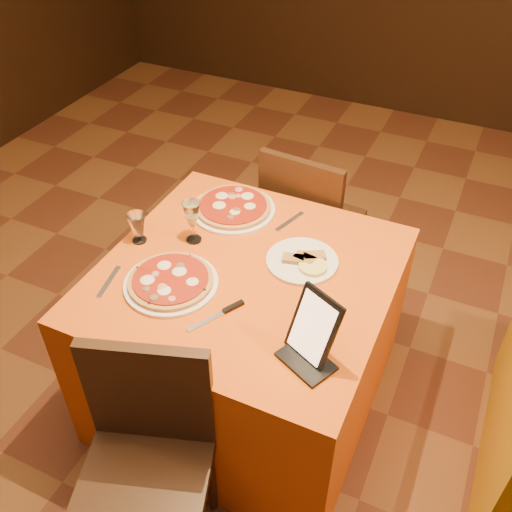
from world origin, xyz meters
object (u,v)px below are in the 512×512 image
at_px(chair_main_near, 143,486).
at_px(tablet, 314,327).
at_px(chair_main_far, 314,221).
at_px(main_table, 247,337).
at_px(pizza_near, 171,282).
at_px(wine_glass, 192,222).
at_px(water_glass, 138,228).
at_px(pizza_far, 233,208).

bearing_deg(chair_main_near, tablet, 36.01).
height_order(chair_main_far, tablet, tablet).
xyz_separation_m(main_table, pizza_near, (-0.22, -0.19, 0.39)).
relative_size(chair_main_far, wine_glass, 4.79).
relative_size(chair_main_far, tablet, 3.73).
height_order(main_table, water_glass, water_glass).
xyz_separation_m(chair_main_near, pizza_near, (-0.22, 0.60, 0.31)).
xyz_separation_m(chair_main_near, chair_main_far, (0.00, 1.58, 0.00)).
distance_m(chair_main_near, water_glass, 0.98).
relative_size(main_table, pizza_far, 2.99).
height_order(pizza_far, tablet, tablet).
relative_size(chair_main_near, water_glass, 7.00).
distance_m(chair_main_near, wine_glass, 0.99).
bearing_deg(main_table, water_glass, -178.51).
xyz_separation_m(pizza_far, wine_glass, (-0.05, -0.25, 0.08)).
distance_m(wine_glass, tablet, 0.74).
distance_m(main_table, tablet, 0.67).
bearing_deg(chair_main_near, pizza_far, 83.07).
distance_m(chair_main_far, wine_glass, 0.86).
xyz_separation_m(chair_main_far, wine_glass, (-0.28, -0.71, 0.39)).
relative_size(water_glass, tablet, 0.53).
relative_size(main_table, tablet, 4.51).
bearing_deg(water_glass, chair_main_near, -58.11).
xyz_separation_m(pizza_near, wine_glass, (-0.06, 0.27, 0.08)).
bearing_deg(chair_main_near, wine_glass, 89.53).
bearing_deg(pizza_near, wine_glass, 101.71).
relative_size(pizza_near, pizza_far, 0.96).
xyz_separation_m(main_table, chair_main_near, (-0.00, -0.79, 0.08)).
relative_size(chair_main_far, pizza_far, 2.47).
xyz_separation_m(chair_main_far, pizza_far, (-0.23, -0.46, 0.31)).
bearing_deg(chair_main_near, chair_main_far, 71.72).
bearing_deg(tablet, water_glass, -171.65).
bearing_deg(chair_main_near, water_glass, 103.61).
height_order(main_table, wine_glass, wine_glass).
distance_m(main_table, chair_main_near, 0.79).
bearing_deg(pizza_near, chair_main_far, 77.27).
bearing_deg(wine_glass, chair_main_near, -72.19).
bearing_deg(water_glass, main_table, 1.49).
xyz_separation_m(wine_glass, tablet, (0.65, -0.36, 0.03)).
bearing_deg(main_table, tablet, -36.40).
bearing_deg(tablet, wine_glass, 176.56).
relative_size(pizza_near, wine_glass, 1.87).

